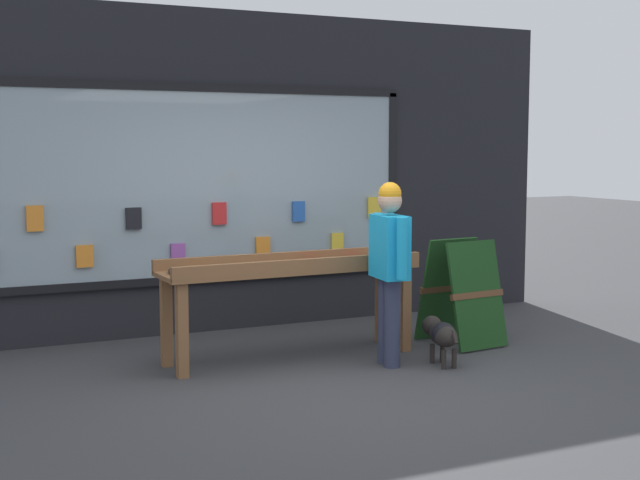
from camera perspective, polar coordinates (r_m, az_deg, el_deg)
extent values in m
plane|color=#38383A|center=(7.34, 0.83, -9.01)|extent=(40.00, 40.00, 0.00)
cube|color=black|center=(9.30, -5.77, 4.37)|extent=(7.54, 0.20, 3.28)
cube|color=#8C9EA8|center=(9.05, -7.85, 3.56)|extent=(4.49, 0.03, 1.92)
cube|color=black|center=(9.06, -7.94, 9.64)|extent=(4.57, 0.06, 0.08)
cube|color=black|center=(9.14, -7.76, -2.46)|extent=(4.57, 0.06, 0.08)
cube|color=black|center=(9.97, 4.57, 3.83)|extent=(0.08, 0.06, 1.92)
cube|color=orange|center=(8.68, -17.79, 1.32)|extent=(0.15, 0.03, 0.24)
cube|color=orange|center=(8.79, -14.83, -1.01)|extent=(0.16, 0.03, 0.21)
cube|color=black|center=(8.85, -11.84, 1.36)|extent=(0.15, 0.03, 0.21)
cube|color=#994CA5|center=(9.00, -9.08, -0.81)|extent=(0.14, 0.03, 0.19)
cube|color=red|center=(9.10, -6.46, 1.70)|extent=(0.15, 0.03, 0.23)
cube|color=orange|center=(9.30, -3.68, -0.41)|extent=(0.16, 0.03, 0.20)
cube|color=#2659B2|center=(9.43, -1.38, 1.84)|extent=(0.14, 0.03, 0.21)
cube|color=yellow|center=(9.65, 1.11, -0.16)|extent=(0.14, 0.03, 0.21)
cube|color=yellow|center=(9.84, 3.50, 2.10)|extent=(0.16, 0.03, 0.23)
cube|color=brown|center=(7.43, -8.83, -5.75)|extent=(0.09, 0.09, 0.79)
cube|color=brown|center=(8.33, 5.45, -4.42)|extent=(0.09, 0.09, 0.79)
cube|color=brown|center=(7.84, -9.80, -5.15)|extent=(0.09, 0.09, 0.79)
cube|color=brown|center=(8.70, 3.94, -3.97)|extent=(0.09, 0.09, 0.79)
cube|color=brown|center=(7.95, -1.95, -1.87)|extent=(2.37, 0.64, 0.04)
cube|color=brown|center=(7.70, -1.12, -1.68)|extent=(2.36, 0.11, 0.12)
cube|color=brown|center=(8.18, -2.73, -1.23)|extent=(2.36, 0.11, 0.12)
cube|color=black|center=(7.64, -9.17, -2.03)|extent=(0.17, 0.22, 0.02)
cube|color=orange|center=(7.53, -7.00, -2.12)|extent=(0.16, 0.19, 0.02)
cube|color=#5999A5|center=(7.77, -5.87, -1.87)|extent=(0.17, 0.21, 0.02)
cube|color=black|center=(7.78, -4.07, -1.78)|extent=(0.12, 0.21, 0.03)
cube|color=black|center=(7.82, -2.26, -1.78)|extent=(0.18, 0.24, 0.02)
cube|color=#2659B2|center=(7.90, -0.96, -1.66)|extent=(0.20, 0.25, 0.03)
cube|color=red|center=(8.16, -0.21, -1.41)|extent=(0.18, 0.25, 0.03)
cube|color=#2659B2|center=(8.08, 2.17, -1.53)|extent=(0.19, 0.25, 0.02)
cube|color=red|center=(8.38, 2.48, -1.25)|extent=(0.18, 0.24, 0.02)
cube|color=silver|center=(8.51, 3.88, -1.13)|extent=(0.18, 0.25, 0.03)
cylinder|color=#2D334C|center=(7.72, 4.65, -5.33)|extent=(0.14, 0.14, 0.77)
cylinder|color=#2D334C|center=(7.86, 4.22, -5.13)|extent=(0.14, 0.14, 0.77)
cube|color=#19A5E0|center=(7.69, 4.47, -0.43)|extent=(0.28, 0.46, 0.54)
cylinder|color=#19A5E0|center=(7.44, 5.28, -0.56)|extent=(0.09, 0.09, 0.52)
cylinder|color=#19A5E0|center=(7.94, 3.71, -0.12)|extent=(0.09, 0.09, 0.52)
sphere|color=tan|center=(7.66, 4.50, 2.52)|extent=(0.21, 0.21, 0.21)
sphere|color=orange|center=(7.65, 4.50, 2.98)|extent=(0.20, 0.20, 0.20)
ellipsoid|color=black|center=(7.84, 7.90, -6.06)|extent=(0.25, 0.41, 0.20)
ellipsoid|color=black|center=(7.84, 7.90, -5.99)|extent=(0.24, 0.26, 0.21)
sphere|color=black|center=(8.04, 7.18, -5.46)|extent=(0.18, 0.18, 0.18)
cylinder|color=black|center=(7.64, 8.63, -6.17)|extent=(0.04, 0.10, 0.12)
cylinder|color=black|center=(8.01, 7.84, -7.16)|extent=(0.04, 0.04, 0.17)
cylinder|color=black|center=(7.96, 7.19, -7.22)|extent=(0.04, 0.04, 0.17)
cylinder|color=black|center=(7.80, 8.58, -7.52)|extent=(0.04, 0.04, 0.17)
cylinder|color=black|center=(7.76, 7.92, -7.58)|extent=(0.04, 0.04, 0.17)
cube|color=#193F19|center=(8.52, 10.02, -3.47)|extent=(0.60, 0.31, 1.00)
cube|color=brown|center=(8.52, 10.02, -3.47)|extent=(0.62, 0.12, 0.07)
cube|color=#193F19|center=(8.86, 8.05, -3.07)|extent=(0.60, 0.31, 1.00)
cube|color=brown|center=(8.86, 8.05, -3.07)|extent=(0.62, 0.12, 0.07)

